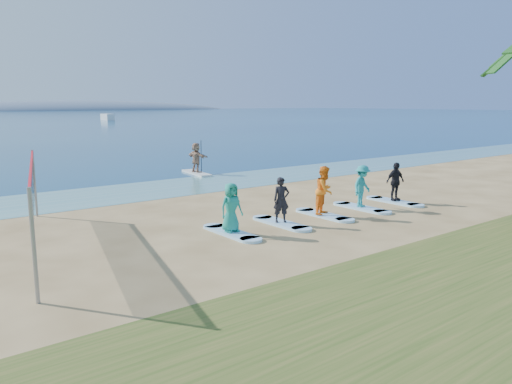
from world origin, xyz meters
TOP-DOWN VIEW (x-y plane):
  - ground at (0.00, 0.00)m, footprint 600.00×600.00m
  - shallow_water at (0.00, 10.50)m, footprint 600.00×600.00m
  - island_ridge at (95.00, 300.00)m, footprint 220.00×56.00m
  - volleyball_net at (-8.08, 3.45)m, footprint 2.32×8.81m
  - paddleboard at (3.66, 13.89)m, footprint 1.10×3.07m
  - paddleboarder at (3.66, 13.89)m, footprint 0.75×1.69m
  - boat_offshore_b at (35.70, 109.04)m, footprint 2.29×5.78m
  - surfboard_0 at (-2.69, 1.21)m, footprint 0.70×2.20m
  - student_0 at (-2.69, 1.21)m, footprint 0.79×0.53m
  - surfboard_1 at (-0.57, 1.21)m, footprint 0.70×2.20m
  - student_1 at (-0.57, 1.21)m, footprint 0.68×0.58m
  - surfboard_2 at (1.56, 1.21)m, footprint 0.70×2.20m
  - student_2 at (1.56, 1.21)m, footprint 1.07×0.97m
  - surfboard_3 at (3.68, 1.21)m, footprint 0.70×2.20m
  - student_3 at (3.68, 1.21)m, footprint 1.20×0.85m
  - surfboard_4 at (5.81, 1.21)m, footprint 0.70×2.20m
  - student_4 at (5.81, 1.21)m, footprint 1.01×0.53m

SIDE VIEW (x-z plane):
  - ground at x=0.00m, z-range 0.00..0.00m
  - island_ridge at x=95.00m, z-range -9.00..9.00m
  - boat_offshore_b at x=35.70m, z-range -0.78..0.78m
  - shallow_water at x=0.00m, z-range 0.01..0.01m
  - surfboard_0 at x=-2.69m, z-range 0.00..0.09m
  - surfboard_1 at x=-0.57m, z-range 0.00..0.09m
  - surfboard_2 at x=1.56m, z-range 0.00..0.09m
  - surfboard_3 at x=3.68m, z-range 0.00..0.09m
  - surfboard_4 at x=5.81m, z-range 0.00..0.09m
  - paddleboard at x=3.66m, z-range 0.00..0.12m
  - student_1 at x=-0.57m, z-range 0.09..1.67m
  - student_0 at x=-2.69m, z-range 0.09..1.69m
  - student_4 at x=5.81m, z-range 0.09..1.73m
  - student_3 at x=3.68m, z-range 0.09..1.77m
  - student_2 at x=1.56m, z-range 0.09..1.90m
  - paddleboarder at x=3.66m, z-range 0.12..1.88m
  - volleyball_net at x=-8.08m, z-range 0.65..3.15m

